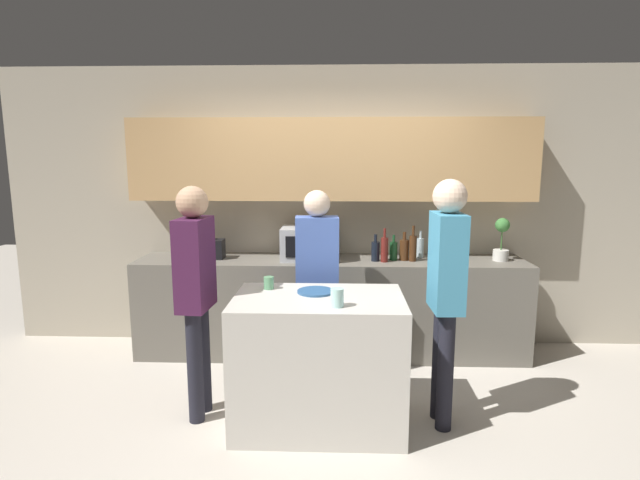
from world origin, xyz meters
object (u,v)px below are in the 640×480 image
Objects in this scene: cup_1 at (337,298)px; toaster at (210,249)px; bottle_1 at (384,249)px; person_left at (446,282)px; bottle_4 at (413,248)px; microwave at (310,243)px; bottle_7 at (439,246)px; cup_0 at (269,283)px; bottle_5 at (420,247)px; plate_on_island at (316,291)px; bottle_3 at (404,249)px; bottle_2 at (394,250)px; person_center at (317,272)px; bottle_0 at (375,251)px; bottle_6 at (433,252)px; potted_plant at (502,239)px; person_right at (196,283)px.

toaster is at bearing 128.58° from cup_1.
person_left is (0.31, -1.16, -0.00)m from bottle_1.
microwave is at bearing 176.92° from bottle_4.
bottle_7 reaches higher than cup_0.
bottle_5 is at bearing -3.57° from person_left.
plate_on_island is at bearing -84.74° from microwave.
cup_1 is (-0.61, -1.48, -0.04)m from bottle_3.
bottle_2 is 0.10m from bottle_3.
person_left is at bearing 142.49° from person_center.
bottle_5 is (1.98, 0.12, 0.01)m from toaster.
plate_on_island is 0.35m from cup_0.
person_left is at bearing -72.12° from bottle_0.
bottle_0 is 0.15× the size of person_center.
bottle_1 is at bearing -3.41° from toaster.
bottle_4 is at bearing 1.35° from bottle_0.
person_center is at bearing 100.94° from cup_1.
toaster is 0.84× the size of bottle_1.
toaster reaches higher than cup_0.
bottle_6 is (0.18, -0.02, -0.04)m from bottle_4.
toaster is at bearing 176.59° from bottle_1.
bottle_6 is at bearing 47.29° from plate_on_island.
bottle_5 is 1.59m from plate_on_island.
bottle_7 is 1.86m from cup_0.
bottle_4 is (0.07, -0.04, 0.02)m from bottle_3.
bottle_6 is 0.17m from bottle_7.
person_center reaches higher than cup_0.
bottle_5 reaches higher than bottle_0.
bottle_6 is at bearing -173.88° from potted_plant.
potted_plant reaches higher than bottle_0.
bottle_7 is 1.34m from person_center.
microwave is at bearing -0.10° from toaster.
bottle_5 is 0.15× the size of person_right.
bottle_1 is 1.21× the size of bottle_5.
bottle_3 is 0.16× the size of person_right.
bottle_1 reaches higher than cup_0.
bottle_4 is at bearing 64.62° from cup_1.
bottle_3 reaches higher than plate_on_island.
toaster is 0.79× the size of bottle_4.
cup_1 is 0.07× the size of person_left.
microwave is 1.68× the size of bottle_1.
bottle_1 reaches higher than bottle_0.
bottle_7 reaches higher than bottle_6.
bottle_5 is 1.22m from person_center.
cup_0 is at bearing -143.11° from bottle_6.
cup_1 is (-0.52, -1.49, -0.02)m from bottle_2.
microwave is at bearing 172.09° from bottle_1.
cup_1 is at bearing -65.29° from plate_on_island.
potted_plant is at bearing -8.44° from bottle_7.
potted_plant reaches higher than bottle_7.
potted_plant is at bearing 0.05° from microwave.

